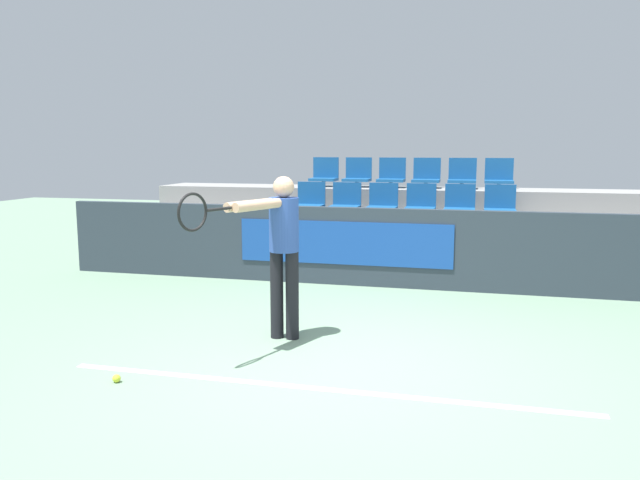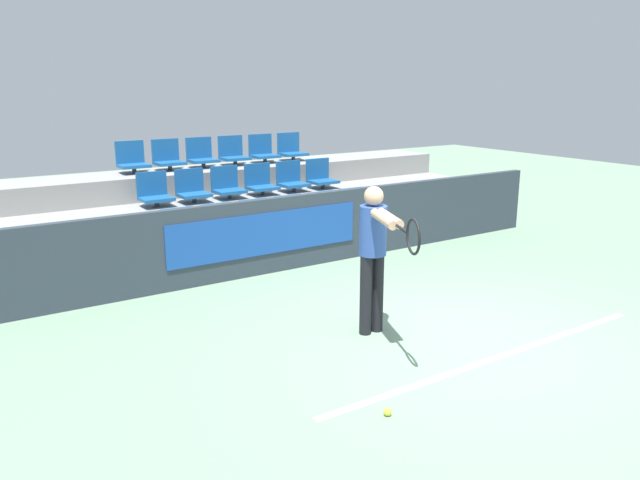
% 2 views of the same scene
% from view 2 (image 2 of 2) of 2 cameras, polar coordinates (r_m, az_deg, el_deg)
% --- Properties ---
extents(ground_plane, '(30.00, 30.00, 0.00)m').
position_cam_2_polar(ground_plane, '(6.85, 12.43, -8.89)').
color(ground_plane, gray).
extents(court_baseline, '(4.28, 0.08, 0.01)m').
position_cam_2_polar(court_baseline, '(6.52, 15.82, -10.29)').
color(court_baseline, white).
rests_on(court_baseline, ground).
extents(barrier_wall, '(9.44, 0.14, 1.07)m').
position_cam_2_polar(barrier_wall, '(9.08, -1.99, 0.80)').
color(barrier_wall, '#2D3842').
rests_on(barrier_wall, ground).
extents(bleacher_tier_front, '(9.04, 1.03, 0.39)m').
position_cam_2_polar(bleacher_tier_front, '(9.67, -3.75, -0.46)').
color(bleacher_tier_front, gray).
rests_on(bleacher_tier_front, ground).
extents(bleacher_tier_middle, '(9.04, 1.03, 0.78)m').
position_cam_2_polar(bleacher_tier_middle, '(10.50, -6.55, 1.78)').
color(bleacher_tier_middle, gray).
rests_on(bleacher_tier_middle, ground).
extents(bleacher_tier_back, '(9.04, 1.03, 1.18)m').
position_cam_2_polar(bleacher_tier_back, '(11.38, -8.93, 3.68)').
color(bleacher_tier_back, gray).
rests_on(bleacher_tier_back, ground).
extents(stadium_chair_0, '(0.47, 0.41, 0.52)m').
position_cam_2_polar(stadium_chair_0, '(9.05, -12.64, 0.84)').
color(stadium_chair_0, '#333333').
rests_on(stadium_chair_0, bleacher_tier_front).
extents(stadium_chair_1, '(0.47, 0.41, 0.52)m').
position_cam_2_polar(stadium_chair_1, '(9.28, -9.11, 1.34)').
color(stadium_chair_1, '#333333').
rests_on(stadium_chair_1, bleacher_tier_front).
extents(stadium_chair_2, '(0.47, 0.41, 0.52)m').
position_cam_2_polar(stadium_chair_2, '(9.54, -5.76, 1.80)').
color(stadium_chair_2, '#333333').
rests_on(stadium_chair_2, bleacher_tier_front).
extents(stadium_chair_3, '(0.47, 0.41, 0.52)m').
position_cam_2_polar(stadium_chair_3, '(9.83, -2.60, 2.24)').
color(stadium_chair_3, '#333333').
rests_on(stadium_chair_3, bleacher_tier_front).
extents(stadium_chair_4, '(0.47, 0.41, 0.52)m').
position_cam_2_polar(stadium_chair_4, '(10.15, 0.38, 2.64)').
color(stadium_chair_4, '#333333').
rests_on(stadium_chair_4, bleacher_tier_front).
extents(stadium_chair_5, '(0.47, 0.41, 0.52)m').
position_cam_2_polar(stadium_chair_5, '(10.49, 3.17, 3.01)').
color(stadium_chair_5, '#333333').
rests_on(stadium_chair_5, bleacher_tier_front).
extents(stadium_chair_6, '(0.47, 0.41, 0.52)m').
position_cam_2_polar(stadium_chair_6, '(9.93, -14.90, 4.20)').
color(stadium_chair_6, '#333333').
rests_on(stadium_chair_6, bleacher_tier_middle).
extents(stadium_chair_7, '(0.47, 0.41, 0.52)m').
position_cam_2_polar(stadium_chair_7, '(10.14, -11.62, 4.59)').
color(stadium_chair_7, '#333333').
rests_on(stadium_chair_7, bleacher_tier_middle).
extents(stadium_chair_8, '(0.47, 0.41, 0.52)m').
position_cam_2_polar(stadium_chair_8, '(10.37, -8.47, 4.95)').
color(stadium_chair_8, '#333333').
rests_on(stadium_chair_8, bleacher_tier_middle).
extents(stadium_chair_9, '(0.47, 0.41, 0.52)m').
position_cam_2_polar(stadium_chair_9, '(10.64, -5.47, 5.27)').
color(stadium_chair_9, '#333333').
rests_on(stadium_chair_9, bleacher_tier_middle).
extents(stadium_chair_10, '(0.47, 0.41, 0.52)m').
position_cam_2_polar(stadium_chair_10, '(10.94, -2.63, 5.57)').
color(stadium_chair_10, '#333333').
rests_on(stadium_chair_10, bleacher_tier_middle).
extents(stadium_chair_11, '(0.47, 0.41, 0.52)m').
position_cam_2_polar(stadium_chair_11, '(11.26, 0.07, 5.83)').
color(stadium_chair_11, '#333333').
rests_on(stadium_chair_11, bleacher_tier_middle).
extents(stadium_chair_12, '(0.47, 0.41, 0.52)m').
position_cam_2_polar(stadium_chair_12, '(10.85, -16.80, 7.00)').
color(stadium_chair_12, '#333333').
rests_on(stadium_chair_12, bleacher_tier_back).
extents(stadium_chair_13, '(0.47, 0.41, 0.52)m').
position_cam_2_polar(stadium_chair_13, '(11.04, -13.74, 7.31)').
color(stadium_chair_13, '#333333').
rests_on(stadium_chair_13, bleacher_tier_back).
extents(stadium_chair_14, '(0.47, 0.41, 0.52)m').
position_cam_2_polar(stadium_chair_14, '(11.26, -10.79, 7.60)').
color(stadium_chair_14, '#333333').
rests_on(stadium_chair_14, bleacher_tier_back).
extents(stadium_chair_15, '(0.47, 0.41, 0.52)m').
position_cam_2_polar(stadium_chair_15, '(11.50, -7.95, 7.85)').
color(stadium_chair_15, '#333333').
rests_on(stadium_chair_15, bleacher_tier_back).
extents(stadium_chair_16, '(0.47, 0.41, 0.52)m').
position_cam_2_polar(stadium_chair_16, '(11.78, -5.24, 8.08)').
color(stadium_chair_16, '#333333').
rests_on(stadium_chair_16, bleacher_tier_back).
extents(stadium_chair_17, '(0.47, 0.41, 0.52)m').
position_cam_2_polar(stadium_chair_17, '(12.07, -2.65, 8.28)').
color(stadium_chair_17, '#333333').
rests_on(stadium_chair_17, bleacher_tier_back).
extents(tennis_player, '(0.65, 1.40, 1.61)m').
position_cam_2_polar(tennis_player, '(6.52, 5.04, -0.63)').
color(tennis_player, black).
rests_on(tennis_player, ground).
extents(tennis_ball, '(0.07, 0.07, 0.07)m').
position_cam_2_polar(tennis_ball, '(5.32, 6.20, -15.38)').
color(tennis_ball, '#CCDB33').
rests_on(tennis_ball, ground).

